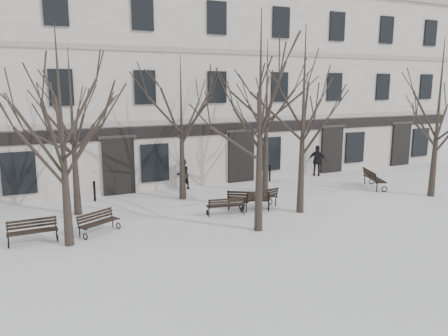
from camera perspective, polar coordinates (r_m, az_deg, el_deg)
ground at (r=17.02m, az=4.10°, el=-8.14°), size 100.00×100.00×0.00m
building at (r=28.11m, az=-9.01°, el=10.66°), size 40.40×10.20×11.40m
tree_0 at (r=15.51m, az=-20.59°, el=6.98°), size 5.23×5.23×7.46m
tree_1 at (r=16.16m, az=4.76°, el=9.36°), size 5.73×5.73×8.19m
tree_2 at (r=18.85m, az=10.37°, el=9.06°), size 5.60×5.60×8.00m
tree_3 at (r=23.82m, az=26.32°, el=8.04°), size 5.41×5.41×7.72m
tree_4 at (r=19.32m, az=-19.27°, el=6.86°), size 4.92×4.92×7.03m
tree_5 at (r=20.97m, az=-5.61°, el=7.45°), size 4.83×4.83×6.90m
tree_6 at (r=22.43m, az=5.61°, el=9.07°), size 5.45×5.45×7.78m
bench_0 at (r=17.23m, az=-16.11°, el=-6.76°), size 1.67×1.27×0.81m
bench_1 at (r=18.74m, az=0.25°, el=-4.90°), size 1.70×0.87×0.82m
bench_2 at (r=19.49m, az=3.24°, el=-4.09°), size 1.92×1.57×0.95m
bench_3 at (r=16.99m, az=-23.74°, el=-7.47°), size 1.68×0.63×0.84m
bench_4 at (r=19.81m, az=4.69°, el=-3.91°), size 1.91×0.97×0.92m
bench_5 at (r=25.02m, az=18.92°, el=-1.26°), size 1.46×2.09×1.01m
bollard_a at (r=21.86m, az=-16.56°, el=-2.82°), size 0.13×0.13×1.01m
bollard_b at (r=25.40m, az=6.00°, el=-0.59°), size 0.13×0.13×0.99m
pedestrian_b at (r=23.53m, az=-5.39°, el=-2.82°), size 0.99×0.90×1.66m
pedestrian_c at (r=27.56m, az=12.01°, el=-1.00°), size 1.17×1.03×1.89m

